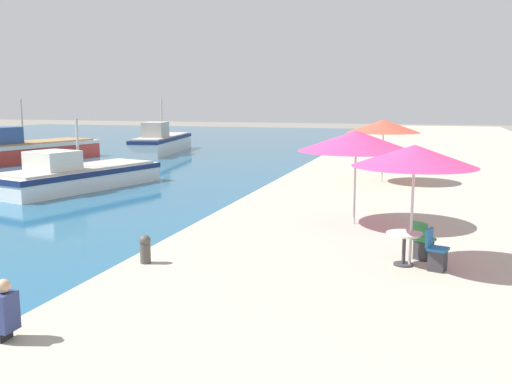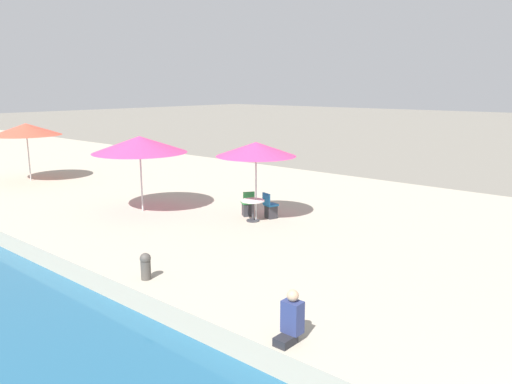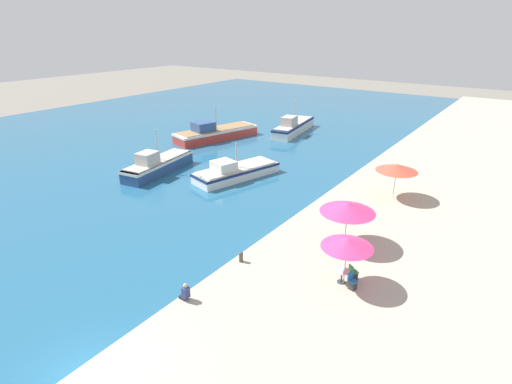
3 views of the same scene
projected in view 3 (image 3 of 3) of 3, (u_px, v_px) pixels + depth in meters
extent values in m
plane|color=slate|center=(79.00, 380.00, 16.16)|extent=(200.00, 200.00, 0.00)
cube|color=#235B7F|center=(198.00, 123.00, 58.95)|extent=(56.00, 90.00, 0.04)
cube|color=#B2A893|center=(465.00, 167.00, 39.59)|extent=(16.00, 90.00, 0.57)
cube|color=navy|center=(159.00, 166.00, 38.71)|extent=(3.49, 8.51, 1.22)
cube|color=silver|center=(158.00, 162.00, 38.52)|extent=(3.54, 8.60, 0.25)
cube|color=#ADA89E|center=(158.00, 160.00, 38.45)|extent=(3.21, 7.83, 0.10)
cube|color=#B7B2A8|center=(147.00, 158.00, 37.03)|extent=(1.81, 2.04, 1.10)
cylinder|color=#B7B2A8|center=(157.00, 145.00, 37.87)|extent=(0.12, 0.12, 2.93)
cube|color=white|center=(237.00, 173.00, 37.45)|extent=(4.80, 8.73, 0.95)
cube|color=navy|center=(237.00, 169.00, 37.32)|extent=(4.87, 8.83, 0.25)
cube|color=#ADA89E|center=(237.00, 167.00, 37.25)|extent=(4.41, 8.04, 0.10)
cube|color=silver|center=(224.00, 166.00, 36.21)|extent=(2.32, 2.26, 0.85)
cylinder|color=#B7B2A8|center=(236.00, 155.00, 36.79)|extent=(0.12, 0.12, 2.28)
cube|color=red|center=(217.00, 134.00, 50.29)|extent=(5.79, 11.23, 1.21)
cube|color=silver|center=(216.00, 130.00, 50.10)|extent=(5.88, 11.35, 0.25)
cube|color=#99754C|center=(216.00, 129.00, 50.04)|extent=(5.33, 10.33, 0.10)
cube|color=#334C7F|center=(203.00, 126.00, 48.70)|extent=(2.68, 2.86, 1.09)
cylinder|color=#B7B2A8|center=(216.00, 117.00, 49.46)|extent=(0.12, 0.12, 2.90)
cube|color=white|center=(294.00, 128.00, 53.22)|extent=(3.84, 10.26, 1.25)
cube|color=navy|center=(294.00, 124.00, 53.03)|extent=(3.90, 10.37, 0.25)
cube|color=#ADA89E|center=(294.00, 123.00, 52.96)|extent=(3.53, 9.44, 0.10)
cube|color=#B7B2A8|center=(289.00, 121.00, 51.27)|extent=(1.90, 2.43, 1.13)
cylinder|color=#B7B2A8|center=(294.00, 111.00, 52.36)|extent=(0.12, 0.12, 3.01)
cylinder|color=#B7B7B7|center=(345.00, 264.00, 20.81)|extent=(0.06, 0.06, 2.38)
cone|color=#E5387A|center=(347.00, 243.00, 20.32)|extent=(2.70, 2.70, 0.47)
cylinder|color=#B7B7B7|center=(346.00, 227.00, 24.78)|extent=(0.06, 0.06, 2.32)
cone|color=#E5387A|center=(348.00, 207.00, 24.27)|extent=(3.40, 3.40, 0.60)
cylinder|color=#B7B7B7|center=(395.00, 183.00, 31.53)|extent=(0.06, 0.06, 2.36)
cone|color=#E04C38|center=(397.00, 168.00, 31.02)|extent=(3.23, 3.23, 0.57)
cylinder|color=#333338|center=(341.00, 282.00, 21.35)|extent=(0.44, 0.44, 0.04)
cylinder|color=#333338|center=(342.00, 277.00, 21.22)|extent=(0.08, 0.08, 0.70)
cylinder|color=beige|center=(342.00, 271.00, 21.08)|extent=(0.80, 0.80, 0.04)
cube|color=#2D2D33|center=(353.00, 285.00, 20.72)|extent=(0.42, 0.42, 0.45)
cube|color=#1E66A3|center=(353.00, 281.00, 20.63)|extent=(0.50, 0.50, 0.06)
cube|color=#1E66A3|center=(350.00, 276.00, 20.68)|extent=(0.17, 0.40, 0.40)
cube|color=#2D2D33|center=(353.00, 276.00, 21.51)|extent=(0.47, 0.47, 0.45)
cube|color=#2D8E42|center=(354.00, 272.00, 21.41)|extent=(0.56, 0.56, 0.06)
cube|color=#2D8E42|center=(351.00, 269.00, 21.26)|extent=(0.36, 0.27, 0.40)
cube|color=#232328|center=(183.00, 297.00, 20.04)|extent=(0.40, 0.28, 0.16)
cube|color=navy|center=(186.00, 292.00, 19.79)|extent=(0.26, 0.36, 0.60)
sphere|color=tan|center=(185.00, 286.00, 19.63)|extent=(0.22, 0.22, 0.22)
cylinder|color=#4C4742|center=(241.00, 258.00, 23.14)|extent=(0.24, 0.24, 0.45)
sphere|color=#4C4742|center=(241.00, 254.00, 23.03)|extent=(0.26, 0.26, 0.26)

